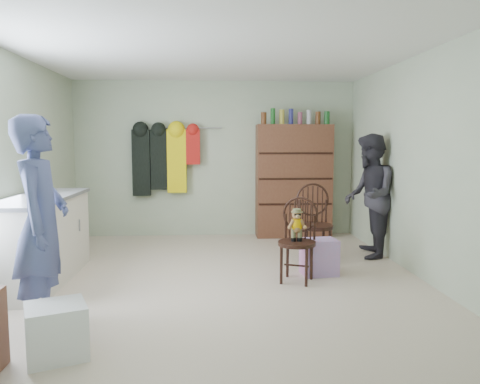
{
  "coord_description": "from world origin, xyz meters",
  "views": [
    {
      "loc": [
        -0.09,
        -5.12,
        1.51
      ],
      "look_at": [
        0.25,
        0.2,
        0.95
      ],
      "focal_mm": 35.0,
      "sensor_mm": 36.0,
      "label": 1
    }
  ],
  "objects": [
    {
      "name": "coat_rack",
      "position": [
        -0.83,
        2.38,
        1.25
      ],
      "size": [
        1.42,
        0.12,
        1.09
      ],
      "color": "#99999E",
      "rests_on": "ground"
    },
    {
      "name": "person_right",
      "position": [
        2.0,
        0.87,
        0.82
      ],
      "size": [
        0.8,
        0.92,
        1.63
      ],
      "primitive_type": "imported",
      "rotation": [
        0.0,
        0.0,
        -1.82
      ],
      "color": "#2D2B33",
      "rests_on": "ground"
    },
    {
      "name": "room_walls",
      "position": [
        0.0,
        0.53,
        1.58
      ],
      "size": [
        5.0,
        5.0,
        5.0
      ],
      "color": "#B8C3A3",
      "rests_on": "ground"
    },
    {
      "name": "dresser",
      "position": [
        1.25,
        2.3,
        0.91
      ],
      "size": [
        1.2,
        0.39,
        2.05
      ],
      "color": "brown",
      "rests_on": "ground"
    },
    {
      "name": "plastic_tub",
      "position": [
        -1.19,
        -1.87,
        0.19
      ],
      "size": [
        0.51,
        0.5,
        0.38
      ],
      "primitive_type": "cube",
      "rotation": [
        0.0,
        0.0,
        0.39
      ],
      "color": "white",
      "rests_on": "ground"
    },
    {
      "name": "counter",
      "position": [
        -1.95,
        0.0,
        0.47
      ],
      "size": [
        0.64,
        1.86,
        0.94
      ],
      "color": "silver",
      "rests_on": "ground"
    },
    {
      "name": "person_left",
      "position": [
        -1.44,
        -1.36,
        0.87
      ],
      "size": [
        0.46,
        0.66,
        1.73
      ],
      "primitive_type": "imported",
      "rotation": [
        0.0,
        0.0,
        1.64
      ],
      "color": "#4A5288",
      "rests_on": "ground"
    },
    {
      "name": "ground_plane",
      "position": [
        0.0,
        0.0,
        0.0
      ],
      "size": [
        5.0,
        5.0,
        0.0
      ],
      "primitive_type": "plane",
      "color": "beige",
      "rests_on": "ground"
    },
    {
      "name": "chair_far",
      "position": [
        1.23,
        0.67,
        0.53
      ],
      "size": [
        0.45,
        0.45,
        1.0
      ],
      "rotation": [
        0.0,
        0.0,
        0.02
      ],
      "color": "black",
      "rests_on": "ground"
    },
    {
      "name": "striped_bag",
      "position": [
        1.15,
        0.07,
        0.21
      ],
      "size": [
        0.42,
        0.34,
        0.41
      ],
      "primitive_type": "cube",
      "rotation": [
        0.0,
        0.0,
        0.11
      ],
      "color": "pink",
      "rests_on": "ground"
    },
    {
      "name": "chair_front",
      "position": [
        0.86,
        -0.15,
        0.53
      ],
      "size": [
        0.54,
        0.54,
        0.92
      ],
      "rotation": [
        0.0,
        0.0,
        -0.4
      ],
      "color": "black",
      "rests_on": "ground"
    }
  ]
}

